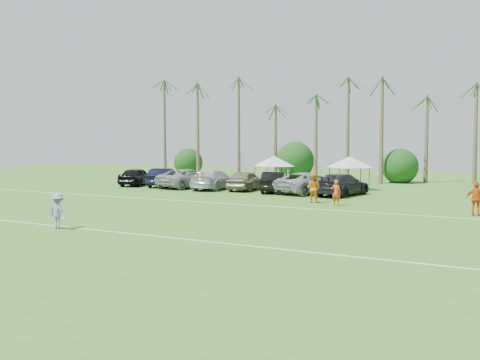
% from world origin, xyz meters
% --- Properties ---
extents(ground, '(120.00, 120.00, 0.00)m').
position_xyz_m(ground, '(0.00, 0.00, 0.00)').
color(ground, '#366F21').
rests_on(ground, ground).
extents(field_lines, '(80.00, 12.10, 0.01)m').
position_xyz_m(field_lines, '(0.00, 8.00, 0.01)').
color(field_lines, white).
rests_on(field_lines, ground).
extents(palm_tree_0, '(2.40, 2.40, 8.90)m').
position_xyz_m(palm_tree_0, '(-22.00, 38.00, 7.48)').
color(palm_tree_0, brown).
rests_on(palm_tree_0, ground).
extents(palm_tree_1, '(2.40, 2.40, 9.90)m').
position_xyz_m(palm_tree_1, '(-17.00, 38.00, 8.35)').
color(palm_tree_1, brown).
rests_on(palm_tree_1, ground).
extents(palm_tree_2, '(2.40, 2.40, 10.90)m').
position_xyz_m(palm_tree_2, '(-12.00, 38.00, 9.21)').
color(palm_tree_2, brown).
rests_on(palm_tree_2, ground).
extents(palm_tree_3, '(2.40, 2.40, 11.90)m').
position_xyz_m(palm_tree_3, '(-8.00, 38.00, 10.06)').
color(palm_tree_3, brown).
rests_on(palm_tree_3, ground).
extents(palm_tree_4, '(2.40, 2.40, 8.90)m').
position_xyz_m(palm_tree_4, '(-4.00, 38.00, 7.48)').
color(palm_tree_4, brown).
rests_on(palm_tree_4, ground).
extents(palm_tree_5, '(2.40, 2.40, 9.90)m').
position_xyz_m(palm_tree_5, '(0.00, 38.00, 8.35)').
color(palm_tree_5, brown).
rests_on(palm_tree_5, ground).
extents(palm_tree_6, '(2.40, 2.40, 10.90)m').
position_xyz_m(palm_tree_6, '(4.00, 38.00, 9.21)').
color(palm_tree_6, brown).
rests_on(palm_tree_6, ground).
extents(palm_tree_7, '(2.40, 2.40, 11.90)m').
position_xyz_m(palm_tree_7, '(8.00, 38.00, 10.06)').
color(palm_tree_7, brown).
rests_on(palm_tree_7, ground).
extents(palm_tree_8, '(2.40, 2.40, 8.90)m').
position_xyz_m(palm_tree_8, '(13.00, 38.00, 7.48)').
color(palm_tree_8, brown).
rests_on(palm_tree_8, ground).
extents(bush_tree_0, '(4.00, 4.00, 4.00)m').
position_xyz_m(bush_tree_0, '(-19.00, 39.00, 1.80)').
color(bush_tree_0, brown).
rests_on(bush_tree_0, ground).
extents(bush_tree_1, '(4.00, 4.00, 4.00)m').
position_xyz_m(bush_tree_1, '(-6.00, 39.00, 1.80)').
color(bush_tree_1, brown).
rests_on(bush_tree_1, ground).
extents(bush_tree_2, '(4.00, 4.00, 4.00)m').
position_xyz_m(bush_tree_2, '(6.00, 39.00, 1.80)').
color(bush_tree_2, brown).
rests_on(bush_tree_2, ground).
extents(sideline_player_a, '(0.65, 0.47, 1.64)m').
position_xyz_m(sideline_player_a, '(6.58, 16.42, 0.82)').
color(sideline_player_a, '#DB4C18').
rests_on(sideline_player_a, ground).
extents(sideline_player_b, '(1.00, 0.82, 1.92)m').
position_xyz_m(sideline_player_b, '(4.73, 17.31, 0.96)').
color(sideline_player_b, orange).
rests_on(sideline_player_b, ground).
extents(sideline_player_c, '(1.09, 0.46, 1.86)m').
position_xyz_m(sideline_player_c, '(14.80, 15.32, 0.93)').
color(sideline_player_c, '#D55317').
rests_on(sideline_player_c, ground).
extents(canopy_tent_left, '(4.01, 4.01, 3.25)m').
position_xyz_m(canopy_tent_left, '(-3.00, 27.75, 2.78)').
color(canopy_tent_left, black).
rests_on(canopy_tent_left, ground).
extents(canopy_tent_right, '(4.07, 4.07, 3.30)m').
position_xyz_m(canopy_tent_right, '(3.97, 27.83, 2.82)').
color(canopy_tent_right, black).
rests_on(canopy_tent_right, ground).
extents(frisbee_player, '(1.27, 0.66, 1.64)m').
position_xyz_m(frisbee_player, '(-1.80, 1.48, 0.82)').
color(frisbee_player, '#8688BE').
rests_on(frisbee_player, ground).
extents(parked_car_0, '(3.21, 5.22, 1.66)m').
position_xyz_m(parked_car_0, '(-14.73, 22.80, 0.83)').
color(parked_car_0, black).
rests_on(parked_car_0, ground).
extents(parked_car_1, '(3.31, 5.34, 1.66)m').
position_xyz_m(parked_car_1, '(-11.93, 23.17, 0.83)').
color(parked_car_1, black).
rests_on(parked_car_1, ground).
extents(parked_car_2, '(3.71, 6.35, 1.66)m').
position_xyz_m(parked_car_2, '(-9.13, 22.96, 0.83)').
color(parked_car_2, '#A1A2A4').
rests_on(parked_car_2, ground).
extents(parked_car_3, '(2.86, 5.92, 1.66)m').
position_xyz_m(parked_car_3, '(-6.32, 22.75, 0.83)').
color(parked_car_3, silver).
rests_on(parked_car_3, ground).
extents(parked_car_4, '(2.56, 5.08, 1.66)m').
position_xyz_m(parked_car_4, '(-3.52, 23.22, 0.83)').
color(parked_car_4, gray).
rests_on(parked_car_4, ground).
extents(parked_car_5, '(3.30, 5.34, 1.66)m').
position_xyz_m(parked_car_5, '(-0.71, 22.89, 0.83)').
color(parked_car_5, black).
rests_on(parked_car_5, ground).
extents(parked_car_6, '(4.32, 6.51, 1.66)m').
position_xyz_m(parked_car_6, '(2.09, 23.01, 0.83)').
color(parked_car_6, '#A3A6B2').
rests_on(parked_car_6, ground).
extents(parked_car_7, '(3.19, 6.01, 1.66)m').
position_xyz_m(parked_car_7, '(4.89, 22.77, 0.83)').
color(parked_car_7, black).
rests_on(parked_car_7, ground).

